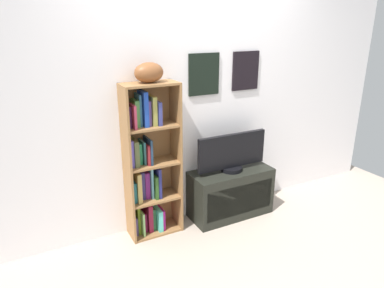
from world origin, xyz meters
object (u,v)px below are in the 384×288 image
bookshelf (147,166)px  football (149,73)px  tv_stand (230,193)px  television (232,153)px

bookshelf → football: bearing=-33.7°
tv_stand → television: bearing=90.0°
tv_stand → football: bearing=175.4°
tv_stand → television: size_ratio=1.12×
television → tv_stand: bearing=-90.0°
bookshelf → tv_stand: 0.98m
football → tv_stand: football is taller
bookshelf → tv_stand: size_ratio=1.69×
bookshelf → tv_stand: (0.87, -0.09, -0.44)m
football → television: 1.18m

